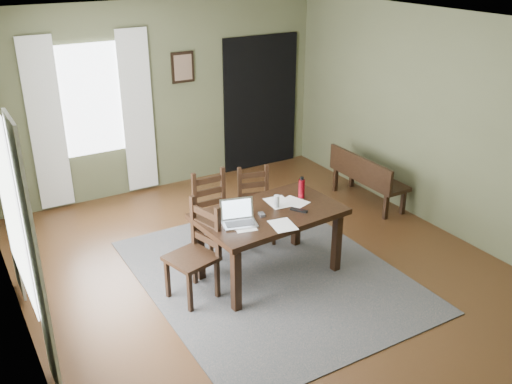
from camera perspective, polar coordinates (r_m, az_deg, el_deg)
ground at (r=6.41m, az=1.37°, el=-8.36°), size 5.00×6.00×0.01m
room_shell at (r=5.65m, az=1.55°, el=7.32°), size 5.02×6.02×2.71m
rug at (r=6.40m, az=1.37°, el=-8.28°), size 2.60×3.20×0.01m
dining_table at (r=6.09m, az=1.35°, el=-2.75°), size 1.60×1.04×0.77m
chair_end at (r=5.85m, az=-6.08°, el=-6.12°), size 0.55×0.55×1.02m
chair_back_left at (r=6.64m, az=-4.12°, el=-2.33°), size 0.44×0.44×0.99m
chair_back_right at (r=6.93m, az=0.01°, el=-1.44°), size 0.48×0.49×0.91m
bench at (r=8.07m, az=10.91°, el=1.71°), size 0.41×1.27×0.71m
laptop at (r=5.80m, az=-1.78°, el=-2.51°), size 0.40×0.35×0.23m
computer_mouse at (r=5.95m, az=0.58°, el=-2.27°), size 0.07×0.10×0.03m
tv_remote at (r=6.07m, az=4.31°, el=-1.82°), size 0.14×0.19×0.02m
drinking_glass at (r=6.12m, az=2.09°, el=-0.93°), size 0.07×0.07×0.13m
water_bottle at (r=6.35m, az=4.59°, el=0.39°), size 0.07×0.07×0.25m
paper_a at (r=5.75m, az=-1.20°, el=-3.40°), size 0.27×0.31×0.00m
paper_c at (r=6.26m, az=2.27°, el=-1.03°), size 0.26×0.33×0.00m
paper_d at (r=6.27m, az=3.84°, el=-1.00°), size 0.31×0.35×0.00m
paper_e at (r=5.77m, az=2.70°, el=-3.33°), size 0.27×0.33×0.00m
window_left at (r=5.20m, az=-23.58°, el=-0.43°), size 0.01×1.30×1.70m
window_back at (r=8.04m, az=-16.18°, el=8.81°), size 1.00×0.01×1.50m
curtain_left_near at (r=4.57m, az=-21.17°, el=-6.89°), size 0.03×0.48×2.30m
curtain_left_far at (r=6.05m, az=-24.07°, el=0.24°), size 0.03×0.48×2.30m
curtain_back_left at (r=7.95m, az=-20.22°, el=6.25°), size 0.44×0.03×2.30m
curtain_back_right at (r=8.24m, az=-11.76°, el=7.81°), size 0.44×0.03×2.30m
framed_picture at (r=8.39m, az=-7.34°, el=12.26°), size 0.34×0.03×0.44m
doorway_back at (r=9.13m, az=0.46°, el=8.89°), size 1.30×0.03×2.10m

